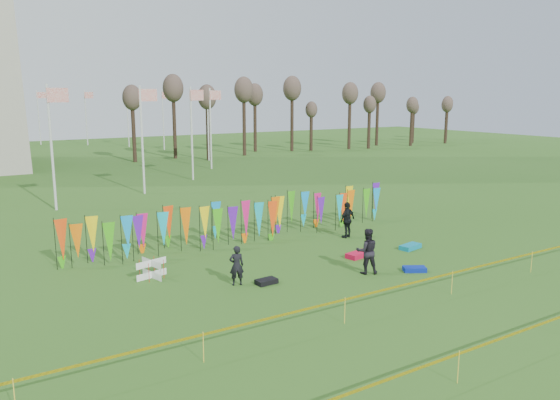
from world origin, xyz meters
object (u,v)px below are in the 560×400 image
box_kite (152,269)px  person_right (347,220)px  person_left (237,265)px  kite_bag_black (266,281)px  kite_bag_teal (410,247)px  kite_bag_red (358,255)px  kite_bag_blue (415,269)px  person_mid (367,251)px

box_kite → person_right: 10.83m
person_left → kite_bag_black: (1.05, -0.50, -0.70)m
box_kite → kite_bag_teal: bearing=-11.3°
kite_bag_red → kite_bag_black: kite_bag_red is taller
kite_bag_black → kite_bag_blue: bearing=-17.9°
kite_bag_teal → person_mid: bearing=-158.2°
kite_bag_blue → kite_bag_red: size_ratio=0.75×
box_kite → kite_bag_teal: size_ratio=0.69×
person_left → kite_bag_teal: bearing=-163.4°
box_kite → kite_bag_red: size_ratio=0.63×
person_right → kite_bag_black: (-7.17, -3.91, -0.84)m
person_mid → kite_bag_teal: 4.62m
kite_bag_black → box_kite: bearing=140.1°
person_left → kite_bag_black: person_left is taller
person_left → kite_bag_teal: person_left is taller
box_kite → kite_bag_teal: 12.27m
person_left → kite_bag_black: size_ratio=1.89×
kite_bag_blue → kite_bag_black: 6.39m
person_mid → kite_bag_teal: (4.22, 1.69, -0.85)m
kite_bag_blue → kite_bag_red: kite_bag_red is taller
box_kite → person_left: size_ratio=0.50×
person_mid → person_right: (2.98, 4.99, -0.02)m
person_left → kite_bag_red: person_left is taller
person_mid → person_right: bearing=-93.4°
box_kite → person_mid: size_ratio=0.41×
box_kite → person_mid: person_mid is taller
person_right → kite_bag_red: size_ratio=1.50×
box_kite → kite_bag_teal: box_kite is taller
box_kite → kite_bag_blue: 10.90m
kite_bag_black → kite_bag_teal: size_ratio=0.73×
kite_bag_black → kite_bag_teal: bearing=4.1°
person_mid → kite_bag_black: (-4.20, 1.08, -0.86)m
kite_bag_red → kite_bag_black: bearing=-170.6°
person_right → person_mid: bearing=44.6°
person_right → kite_bag_black: 8.21m
person_mid → kite_bag_red: size_ratio=1.53×
kite_bag_blue → box_kite: bearing=152.8°
person_mid → kite_bag_red: 2.48m
kite_bag_teal → kite_bag_black: bearing=-175.9°
person_left → person_right: 8.90m
box_kite → kite_bag_blue: bearing=-27.2°
person_right → kite_bag_teal: bearing=96.1°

